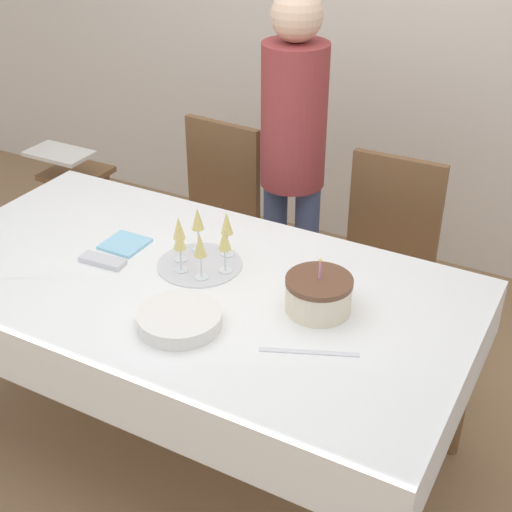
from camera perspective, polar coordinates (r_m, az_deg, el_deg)
ground_plane at (r=2.97m, az=-4.79°, el=-14.59°), size 12.00×12.00×0.00m
wall_back at (r=3.86m, az=10.39°, el=19.04°), size 8.00×0.05×2.70m
dining_table at (r=2.53m, az=-5.45°, el=-3.81°), size 1.96×1.04×0.77m
dining_chair_far_left at (r=3.41m, az=-3.63°, el=3.23°), size 0.45×0.45×0.96m
dining_chair_far_right at (r=3.09m, az=10.09°, el=-0.35°), size 0.43×0.43×0.96m
birthday_cake at (r=2.29m, az=5.03°, el=-3.06°), size 0.22×0.22×0.19m
champagne_tray at (r=2.51m, az=-4.44°, el=0.93°), size 0.30×0.30×0.18m
plate_stack_main at (r=2.24m, az=-6.12°, el=-5.04°), size 0.27×0.27×0.05m
cake_knife at (r=2.14m, az=4.25°, el=-7.68°), size 0.28×0.13×0.00m
fork_pile at (r=2.61m, az=-12.17°, el=-0.38°), size 0.17×0.07×0.02m
napkin_pile at (r=2.71m, az=-10.45°, el=0.96°), size 0.15×0.15×0.01m
person_standing at (r=3.09m, az=2.99°, el=8.97°), size 0.28×0.28×1.60m
high_chair at (r=3.93m, az=-14.26°, el=5.41°), size 0.33×0.35×0.71m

